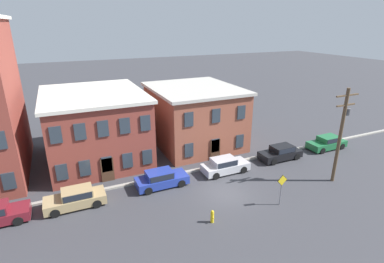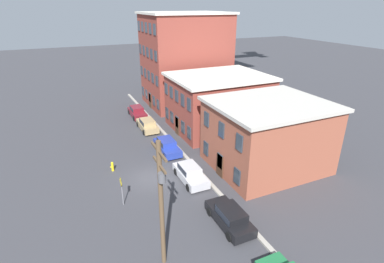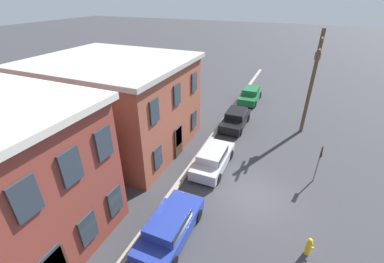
{
  "view_description": "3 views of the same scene",
  "coord_description": "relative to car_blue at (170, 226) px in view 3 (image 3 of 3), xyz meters",
  "views": [
    {
      "loc": [
        -11.25,
        -18.33,
        13.14
      ],
      "look_at": [
        -1.47,
        3.37,
        4.46
      ],
      "focal_mm": 28.0,
      "sensor_mm": 36.0,
      "label": 1
    },
    {
      "loc": [
        23.11,
        -6.28,
        14.79
      ],
      "look_at": [
        -1.8,
        4.95,
        3.1
      ],
      "focal_mm": 28.0,
      "sensor_mm": 36.0,
      "label": 2
    },
    {
      "loc": [
        -11.86,
        -1.14,
        10.51
      ],
      "look_at": [
        0.43,
        4.11,
        3.24
      ],
      "focal_mm": 24.0,
      "sensor_mm": 36.0,
      "label": 3
    }
  ],
  "objects": [
    {
      "name": "car_black",
      "position": [
        12.86,
        0.15,
        0.0
      ],
      "size": [
        4.4,
        1.92,
        1.43
      ],
      "color": "black",
      "rests_on": "ground_plane"
    },
    {
      "name": "car_green",
      "position": [
        19.33,
        0.2,
        0.0
      ],
      "size": [
        4.4,
        1.92,
        1.43
      ],
      "color": "#1E6638",
      "rests_on": "ground_plane"
    },
    {
      "name": "apartment_far",
      "position": [
        6.68,
        7.82,
        2.53
      ],
      "size": [
        9.13,
        10.53,
        6.52
      ],
      "color": "brown",
      "rests_on": "ground_plane"
    },
    {
      "name": "car_silver",
      "position": [
        6.2,
        -0.03,
        0.0
      ],
      "size": [
        4.4,
        1.92,
        1.43
      ],
      "color": "#B7B7BC",
      "rests_on": "ground_plane"
    },
    {
      "name": "caution_sign",
      "position": [
        7.36,
        -6.39,
        0.96
      ],
      "size": [
        0.9,
        0.08,
        2.58
      ],
      "color": "slate",
      "rests_on": "ground_plane"
    },
    {
      "name": "utility_pole",
      "position": [
        14.13,
        -5.32,
        3.92
      ],
      "size": [
        2.4,
        0.44,
        8.29
      ],
      "color": "brown",
      "rests_on": "ground_plane"
    },
    {
      "name": "ground_plane",
      "position": [
        4.43,
        -3.19,
        -0.75
      ],
      "size": [
        200.0,
        200.0,
        0.0
      ],
      "primitive_type": "plane",
      "color": "#38383D"
    },
    {
      "name": "fire_hydrant",
      "position": [
        1.65,
        -6.15,
        -0.27
      ],
      "size": [
        0.24,
        0.34,
        0.96
      ],
      "color": "yellow",
      "rests_on": "ground_plane"
    },
    {
      "name": "car_blue",
      "position": [
        0.0,
        0.0,
        0.0
      ],
      "size": [
        4.4,
        1.92,
        1.43
      ],
      "color": "#233899",
      "rests_on": "ground_plane"
    },
    {
      "name": "kerb_strip",
      "position": [
        4.43,
        1.31,
        -0.67
      ],
      "size": [
        56.0,
        0.36,
        0.16
      ],
      "primitive_type": "cube",
      "color": "#9E998E",
      "rests_on": "ground_plane"
    }
  ]
}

